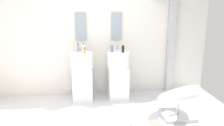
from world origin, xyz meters
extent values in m
cube|color=silver|center=(0.00, 1.65, 1.30)|extent=(4.80, 0.10, 2.60)
cube|color=white|center=(-0.37, 1.28, 0.33)|extent=(0.40, 0.40, 0.67)
cylinder|color=white|center=(-0.37, 1.28, 0.83)|extent=(0.46, 0.46, 0.33)
cylinder|color=#B7BABF|center=(-0.37, 1.41, 1.04)|extent=(0.02, 0.02, 0.10)
cube|color=white|center=(0.37, 1.28, 0.33)|extent=(0.40, 0.40, 0.67)
cylinder|color=white|center=(0.37, 1.28, 0.83)|extent=(0.46, 0.46, 0.33)
cylinder|color=#B7BABF|center=(0.37, 1.41, 1.04)|extent=(0.02, 0.02, 0.10)
cube|color=#8C9EA8|center=(-0.37, 1.58, 1.48)|extent=(0.22, 0.03, 0.57)
cube|color=#8C9EA8|center=(0.37, 1.58, 1.48)|extent=(0.22, 0.03, 0.57)
cube|color=#B7BABF|center=(1.58, 1.53, 1.02)|extent=(0.14, 0.08, 2.05)
cube|color=#B7BABF|center=(1.28, 0.29, 0.03)|extent=(0.56, 0.50, 0.06)
cylinder|color=#B7BABF|center=(1.28, 0.29, 0.20)|extent=(0.05, 0.05, 0.34)
torus|color=silver|center=(1.28, 0.29, 0.40)|extent=(1.10, 1.10, 0.49)
cylinder|color=#C68C38|center=(-0.31, 1.15, 1.05)|extent=(0.05, 0.05, 0.11)
cylinder|color=black|center=(-0.31, 1.15, 1.11)|extent=(0.03, 0.03, 0.02)
cylinder|color=black|center=(0.45, 1.17, 1.06)|extent=(0.05, 0.05, 0.13)
cylinder|color=black|center=(0.45, 1.17, 1.13)|extent=(0.03, 0.03, 0.02)
cylinder|color=#99999E|center=(-0.44, 1.42, 1.06)|extent=(0.05, 0.05, 0.14)
cylinder|color=black|center=(-0.44, 1.42, 1.15)|extent=(0.03, 0.03, 0.02)
cylinder|color=#4C72B7|center=(0.24, 1.27, 1.05)|extent=(0.05, 0.05, 0.11)
cylinder|color=black|center=(0.24, 1.27, 1.12)|extent=(0.03, 0.03, 0.02)
cylinder|color=silver|center=(-0.32, 1.17, 1.08)|extent=(0.05, 0.05, 0.18)
cylinder|color=black|center=(-0.32, 1.17, 1.18)|extent=(0.03, 0.03, 0.02)
camera|label=1|loc=(-0.32, -3.18, 1.93)|focal=36.46mm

